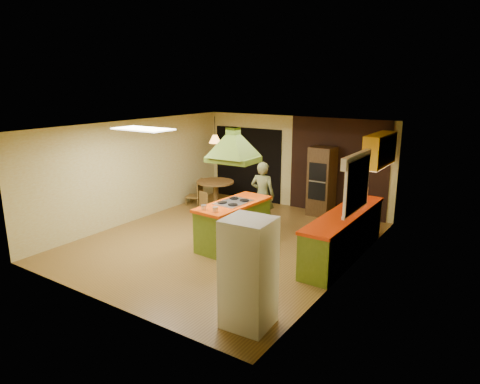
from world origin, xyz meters
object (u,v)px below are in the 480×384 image
Objects in this scene: kitchen_island at (233,223)px; man at (263,195)px; dining_table at (216,189)px; refrigerator at (249,273)px; wall_oven at (322,181)px; canister_large at (364,193)px.

kitchen_island is 1.32m from man.
dining_table is at bearing 137.74° from kitchen_island.
dining_table is (-3.93, 4.46, -0.27)m from refrigerator.
refrigerator is (1.95, -2.46, 0.33)m from kitchen_island.
kitchen_island is at bearing -45.43° from dining_table.
wall_oven is 2.88m from dining_table.
man is at bearing -20.71° from dining_table.
refrigerator is at bearing -48.34° from kitchen_island.
kitchen_island is 2.93m from canister_large.
wall_oven is 7.34× the size of canister_large.
kitchen_island is 1.19× the size of man.
wall_oven reaches higher than canister_large.
kitchen_island is 1.19× the size of refrigerator.
refrigerator is at bearing -48.64° from dining_table.
canister_large is at bearing 44.86° from kitchen_island.
canister_large is (0.19, 4.37, 0.24)m from refrigerator.
man is 6.55× the size of canister_large.
man is 4.24m from refrigerator.
kitchen_island is 2.82m from dining_table.
wall_oven is 1.80× the size of dining_table.
refrigerator is at bearing -75.22° from wall_oven.
wall_oven is at bearing 99.20° from refrigerator.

